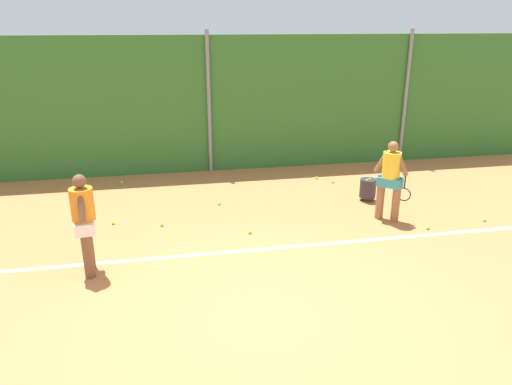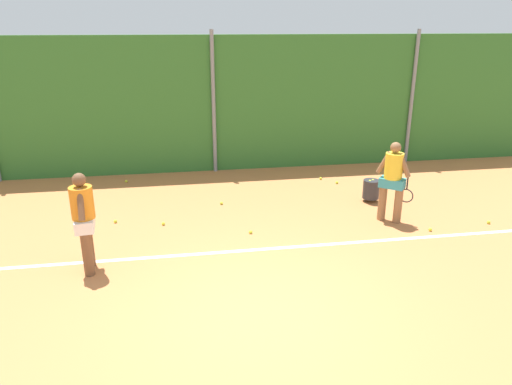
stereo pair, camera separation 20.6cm
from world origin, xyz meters
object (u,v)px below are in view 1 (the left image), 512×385
Objects in this scene: tennis_ball_1 at (250,232)px; tennis_ball_4 at (485,220)px; ball_hopper at (368,188)px; tennis_ball_10 at (333,182)px; tennis_ball_0 at (317,178)px; tennis_ball_8 at (113,223)px; player_midcourt at (391,177)px; tennis_ball_3 at (162,225)px; tennis_ball_7 at (219,203)px; tennis_ball_6 at (122,182)px; player_foreground_near at (84,219)px; tennis_ball_2 at (428,228)px.

tennis_ball_1 is 1.00× the size of tennis_ball_4.
ball_hopper is 1.38m from tennis_ball_10.
tennis_ball_0 is at bearing 126.94° from tennis_ball_4.
tennis_ball_1 is 4.77m from tennis_ball_4.
tennis_ball_8 is at bearing 159.85° from tennis_ball_1.
player_midcourt is at bearing -83.48° from tennis_ball_10.
tennis_ball_3 is 0.99m from tennis_ball_8.
tennis_ball_3 is at bearing -142.81° from tennis_ball_7.
player_midcourt is 1.29m from ball_hopper.
tennis_ball_0 is 0.50m from tennis_ball_10.
player_midcourt is at bearing -31.87° from tennis_ball_6.
tennis_ball_4 is (7.54, 0.67, -0.89)m from player_foreground_near.
tennis_ball_1 is 1.00× the size of tennis_ball_8.
tennis_ball_7 is at bearing 174.10° from ball_hopper.
player_midcourt reaches higher than tennis_ball_0.
tennis_ball_8 and tennis_ball_10 have the same top height.
player_foreground_near is 6.30m from tennis_ball_2.
tennis_ball_4 is at bearing -3.73° from tennis_ball_1.
tennis_ball_7 is at bearing 37.19° from tennis_ball_3.
player_foreground_near is 6.51m from tennis_ball_10.
tennis_ball_4 is at bearing -20.56° from tennis_ball_7.
tennis_ball_2 and tennis_ball_7 have the same top height.
player_foreground_near reaches higher than tennis_ball_6.
tennis_ball_0 is at bearing 110.45° from ball_hopper.
ball_hopper is 4.61m from tennis_ball_3.
player_foreground_near is at bearing -160.59° from tennis_ball_1.
ball_hopper is 5.98m from tennis_ball_6.
tennis_ball_6 is (0.17, 4.54, -0.89)m from player_foreground_near.
tennis_ball_2 is at bearing -6.63° from player_midcourt.
tennis_ball_2 is at bearing -173.97° from tennis_ball_4.
tennis_ball_7 is (2.38, 2.61, -0.89)m from player_foreground_near.
player_foreground_near is 3.08m from tennis_ball_1.
tennis_ball_10 is at bearing -52.72° from tennis_ball_0.
player_foreground_near reaches higher than tennis_ball_3.
tennis_ball_4 is 1.00× the size of tennis_ball_6.
tennis_ball_1 is at bearing -134.77° from tennis_ball_10.
tennis_ball_2 is at bearing -91.37° from player_foreground_near.
tennis_ball_4 is 1.00× the size of tennis_ball_8.
tennis_ball_0 is at bearing 52.72° from tennis_ball_1.
ball_hopper is 7.78× the size of tennis_ball_4.
ball_hopper is at bearing 106.59° from tennis_ball_2.
tennis_ball_3 is at bearing -71.48° from tennis_ball_6.
ball_hopper is at bearing -75.60° from tennis_ball_10.
tennis_ball_4 is 8.33m from tennis_ball_6.
player_midcourt reaches higher than ball_hopper.
tennis_ball_4 is at bearing -53.11° from tennis_ball_10.
tennis_ball_3 is (1.13, 1.66, -0.89)m from player_foreground_near.
tennis_ball_3 is at bearing 167.45° from tennis_ball_2.
ball_hopper is 7.78× the size of tennis_ball_6.
tennis_ball_0 is at bearing 108.53° from tennis_ball_2.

